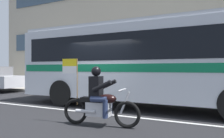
# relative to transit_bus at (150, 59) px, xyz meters

# --- Properties ---
(ground_plane) EXTENTS (60.00, 60.00, 0.00)m
(ground_plane) POSITION_rel_transit_bus_xyz_m (-1.48, -1.19, -1.88)
(ground_plane) COLOR black
(sidewalk_curb) EXTENTS (28.00, 3.80, 0.15)m
(sidewalk_curb) POSITION_rel_transit_bus_xyz_m (-1.48, 3.91, -1.81)
(sidewalk_curb) COLOR #A39E93
(sidewalk_curb) RESTS_ON ground_plane
(lane_center_stripe) EXTENTS (26.60, 0.14, 0.01)m
(lane_center_stripe) POSITION_rel_transit_bus_xyz_m (-1.48, -1.79, -1.88)
(lane_center_stripe) COLOR silver
(lane_center_stripe) RESTS_ON ground_plane
(office_building_facade) EXTENTS (28.00, 0.89, 10.79)m
(office_building_facade) POSITION_rel_transit_bus_xyz_m (-1.48, 6.19, 3.52)
(office_building_facade) COLOR #B2A893
(office_building_facade) RESTS_ON ground_plane
(transit_bus) EXTENTS (10.64, 2.66, 3.22)m
(transit_bus) POSITION_rel_transit_bus_xyz_m (0.00, 0.00, 0.00)
(transit_bus) COLOR silver
(transit_bus) RESTS_ON ground_plane
(motorcycle_with_rider) EXTENTS (2.17, 0.72, 1.78)m
(motorcycle_with_rider) POSITION_rel_transit_bus_xyz_m (-0.27, -3.22, -1.22)
(motorcycle_with_rider) COLOR black
(motorcycle_with_rider) RESTS_ON ground_plane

